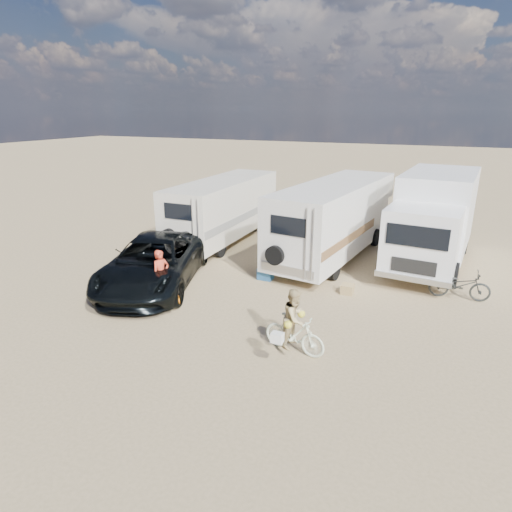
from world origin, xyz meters
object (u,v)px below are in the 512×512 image
at_px(rv_main, 334,221).
at_px(rv_left, 223,211).
at_px(bike_parked, 460,285).
at_px(cooler, 266,274).
at_px(bike_woman, 294,334).
at_px(box_truck, 432,221).
at_px(crate, 347,289).
at_px(dark_suv, 154,262).
at_px(rider_man, 162,279).
at_px(bike_man, 162,289).
at_px(rider_woman, 295,325).

height_order(rv_main, rv_left, rv_main).
relative_size(rv_left, bike_parked, 3.94).
bearing_deg(cooler, bike_woman, -58.56).
bearing_deg(bike_woman, rv_left, 47.45).
relative_size(rv_main, bike_woman, 4.85).
bearing_deg(bike_woman, cooler, 40.52).
xyz_separation_m(box_truck, bike_woman, (-2.70, -8.48, -1.26)).
relative_size(bike_woman, crate, 4.21).
bearing_deg(crate, dark_suv, -163.03).
height_order(bike_parked, cooler, bike_parked).
bearing_deg(bike_parked, dark_suv, 102.61).
distance_m(bike_woman, rider_man, 4.98).
distance_m(bike_man, bike_woman, 4.97).
bearing_deg(rv_main, bike_man, -111.81).
relative_size(box_truck, crate, 17.76).
bearing_deg(dark_suv, crate, -1.46).
relative_size(bike_man, rider_man, 1.14).
distance_m(rider_woman, crate, 4.30).
bearing_deg(cooler, dark_suv, -148.19).
bearing_deg(rv_main, box_truck, 17.31).
relative_size(rv_left, box_truck, 1.03).
bearing_deg(bike_man, crate, -40.37).
relative_size(bike_man, cooler, 3.38).
distance_m(rv_left, bike_woman, 10.28).
xyz_separation_m(bike_woman, crate, (0.43, 4.24, -0.35)).
xyz_separation_m(bike_woman, bike_parked, (3.84, 5.27, -0.01)).
relative_size(dark_suv, bike_woman, 3.60).
bearing_deg(dark_suv, rv_main, 30.08).
relative_size(rider_man, crate, 3.93).
distance_m(box_truck, bike_parked, 3.64).
distance_m(rv_left, cooler, 5.40).
bearing_deg(crate, rider_woman, -95.78).
relative_size(dark_suv, rider_man, 3.86).
bearing_deg(bike_parked, box_truck, 15.20).
height_order(rider_woman, cooler, rider_woman).
height_order(box_truck, cooler, box_truck).
bearing_deg(rider_woman, rider_man, 86.13).
relative_size(dark_suv, bike_man, 3.38).
bearing_deg(rider_man, rider_woman, -84.20).
bearing_deg(dark_suv, rider_man, -63.75).
relative_size(box_truck, dark_suv, 1.17).
bearing_deg(rider_woman, dark_suv, 78.58).
relative_size(bike_parked, crate, 4.67).
height_order(rv_main, rider_woman, rv_main).
bearing_deg(bike_man, rider_woman, -84.20).
distance_m(box_truck, cooler, 6.90).
relative_size(rv_left, crate, 18.38).
bearing_deg(cooler, crate, -1.18).
height_order(bike_woman, bike_parked, bike_woman).
relative_size(bike_man, bike_parked, 0.96).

